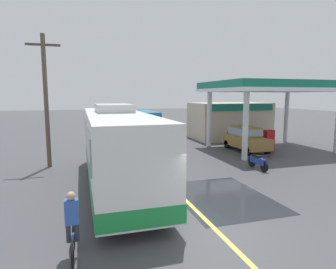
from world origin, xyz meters
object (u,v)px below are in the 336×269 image
(car_at_pump, at_px, (245,137))
(cyclist_on_shoulder, at_px, (72,227))
(coach_bus_main, at_px, (117,149))
(motorcycle_parked_forecourt, at_px, (258,161))
(minibus_opposing_lane, at_px, (145,120))
(pedestrian_near_pump, at_px, (230,136))

(car_at_pump, bearing_deg, cyclist_on_shoulder, -136.50)
(coach_bus_main, xyz_separation_m, car_at_pump, (10.14, 5.85, -0.71))
(motorcycle_parked_forecourt, bearing_deg, minibus_opposing_lane, 99.99)
(cyclist_on_shoulder, bearing_deg, car_at_pump, 43.50)
(motorcycle_parked_forecourt, bearing_deg, cyclist_on_shoulder, -146.74)
(car_at_pump, bearing_deg, minibus_opposing_lane, 114.54)
(cyclist_on_shoulder, relative_size, pedestrian_near_pump, 1.10)
(cyclist_on_shoulder, relative_size, motorcycle_parked_forecourt, 1.01)
(cyclist_on_shoulder, bearing_deg, minibus_opposing_lane, 73.23)
(coach_bus_main, height_order, minibus_opposing_lane, coach_bus_main)
(motorcycle_parked_forecourt, height_order, pedestrian_near_pump, pedestrian_near_pump)
(car_at_pump, distance_m, pedestrian_near_pump, 1.43)
(minibus_opposing_lane, height_order, motorcycle_parked_forecourt, minibus_opposing_lane)
(car_at_pump, bearing_deg, coach_bus_main, -150.03)
(motorcycle_parked_forecourt, bearing_deg, coach_bus_main, -173.82)
(pedestrian_near_pump, bearing_deg, motorcycle_parked_forecourt, -105.41)
(car_at_pump, height_order, minibus_opposing_lane, minibus_opposing_lane)
(motorcycle_parked_forecourt, xyz_separation_m, pedestrian_near_pump, (1.74, 6.32, 0.49))
(coach_bus_main, xyz_separation_m, minibus_opposing_lane, (5.00, 17.10, -0.25))
(coach_bus_main, distance_m, car_at_pump, 11.73)
(coach_bus_main, relative_size, pedestrian_near_pump, 6.65)
(coach_bus_main, distance_m, cyclist_on_shoulder, 5.86)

